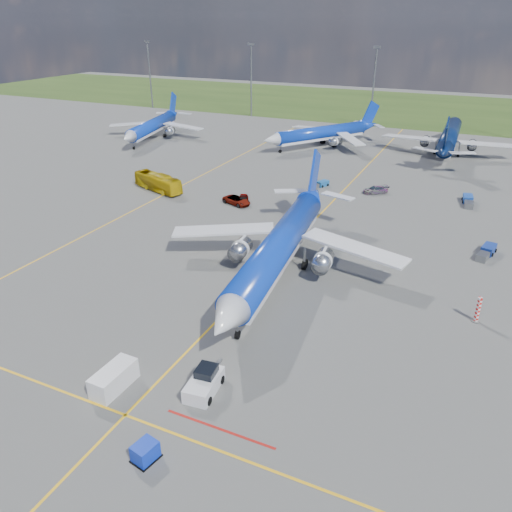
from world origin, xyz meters
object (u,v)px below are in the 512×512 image
at_px(main_airliner, 278,275).
at_px(service_car_b, 237,200).
at_px(bg_jet_nw, 154,139).
at_px(baggage_tug_w, 487,252).
at_px(baggage_tug_e, 468,201).
at_px(baggage_tug_c, 320,184).
at_px(pushback_tug, 205,382).
at_px(warning_post, 478,310).
at_px(service_car_c, 376,190).
at_px(apron_bus, 158,182).
at_px(bg_jet_n, 447,152).
at_px(uld_container, 145,452).
at_px(service_car_a, 243,199).
at_px(bg_jet_nnw, 321,147).
at_px(service_van, 114,379).

bearing_deg(main_airliner, service_car_b, 122.03).
distance_m(bg_jet_nw, baggage_tug_w, 95.48).
bearing_deg(bg_jet_nw, baggage_tug_e, -26.32).
relative_size(main_airliner, baggage_tug_c, 9.40).
relative_size(pushback_tug, baggage_tug_e, 1.10).
bearing_deg(baggage_tug_e, warning_post, -92.09).
height_order(bg_jet_nw, service_car_b, bg_jet_nw).
bearing_deg(service_car_c, service_car_b, -88.36).
bearing_deg(apron_bus, service_car_b, -73.40).
height_order(pushback_tug, baggage_tug_w, pushback_tug).
xyz_separation_m(pushback_tug, baggage_tug_c, (-9.40, 60.86, -0.36)).
xyz_separation_m(service_car_c, baggage_tug_e, (16.40, 1.09, -0.11)).
bearing_deg(bg_jet_n, service_car_b, 59.90).
relative_size(uld_container, service_car_a, 0.42).
distance_m(warning_post, baggage_tug_w, 18.66).
height_order(bg_jet_nnw, baggage_tug_c, bg_jet_nnw).
height_order(main_airliner, service_car_a, main_airliner).
bearing_deg(pushback_tug, service_van, -163.70).
xyz_separation_m(warning_post, uld_container, (-21.63, -31.04, -0.77)).
relative_size(bg_jet_nw, baggage_tug_c, 7.93).
bearing_deg(service_car_b, baggage_tug_w, -77.50).
height_order(uld_container, service_car_b, service_car_b).
xyz_separation_m(uld_container, baggage_tug_e, (17.98, 71.38, -0.14)).
bearing_deg(uld_container, warning_post, 66.61).
bearing_deg(service_car_c, baggage_tug_c, -122.60).
distance_m(bg_jet_nw, service_van, 102.66).
relative_size(bg_jet_n, service_van, 9.45).
bearing_deg(baggage_tug_w, bg_jet_nnw, 141.53).
bearing_deg(service_car_c, bg_jet_nw, -144.18).
bearing_deg(main_airliner, service_car_a, 119.43).
distance_m(pushback_tug, baggage_tug_w, 46.44).
bearing_deg(baggage_tug_w, service_van, -110.70).
bearing_deg(apron_bus, main_airliner, -104.45).
bearing_deg(pushback_tug, bg_jet_nnw, 95.50).
bearing_deg(baggage_tug_c, bg_jet_n, 87.98).
distance_m(service_van, apron_bus, 56.92).
distance_m(apron_bus, baggage_tug_e, 57.37).
height_order(service_car_b, service_car_c, service_car_b).
xyz_separation_m(service_van, baggage_tug_w, (29.34, 44.19, -0.45)).
relative_size(pushback_tug, service_van, 1.37).
xyz_separation_m(bg_jet_nnw, pushback_tug, (19.73, -92.93, 0.85)).
bearing_deg(service_car_b, warning_post, -100.82).
height_order(main_airliner, service_car_c, main_airliner).
height_order(main_airliner, baggage_tug_e, main_airliner).
distance_m(warning_post, service_van, 38.70).
height_order(service_car_b, baggage_tug_w, service_car_b).
bearing_deg(service_car_c, uld_container, -37.93).
distance_m(bg_jet_nw, main_airliner, 85.56).
relative_size(service_van, service_car_b, 0.86).
xyz_separation_m(main_airliner, pushback_tug, (2.49, -23.20, 0.85)).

